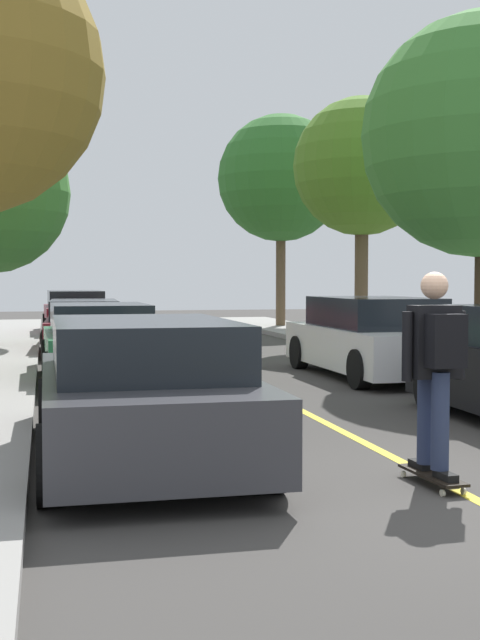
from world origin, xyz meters
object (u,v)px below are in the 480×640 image
street_tree_right_near (362,167)px  skateboarder (436,360)px  skateboard (432,476)px  parked_car_left_near (99,343)px  parked_car_left_farthest (75,314)px  parked_car_left_far (84,326)px  street_tree_right_far (281,179)px  parked_car_left_nearest (142,391)px  parked_car_right_near (373,338)px

street_tree_right_near → skateboarder: size_ratio=3.66×
skateboard → skateboarder: (0.00, -0.03, 0.98)m
parked_car_left_near → parked_car_left_farthest: 11.53m
parked_car_left_far → street_tree_right_near: street_tree_right_near is taller
parked_car_left_near → parked_car_left_farthest: (-0.00, 11.53, 0.05)m
parked_car_left_near → parked_car_left_far: size_ratio=0.92×
street_tree_right_far → skateboarder: (-4.76, -21.48, -4.12)m
parked_car_left_farthest → street_tree_right_near: bearing=-38.9°
street_tree_right_near → parked_car_left_near: bearing=-140.2°
street_tree_right_far → parked_car_left_nearest: bearing=-109.5°
parked_car_left_nearest → street_tree_right_far: street_tree_right_far is taller
parked_car_left_far → parked_car_left_farthest: parked_car_left_farthest is taller
parked_car_left_farthest → skateboarder: 19.71m
parked_car_left_near → street_tree_right_near: street_tree_right_near is taller
parked_car_left_nearest → skateboarder: size_ratio=2.58×
parked_car_left_nearest → parked_car_left_farthest: bearing=90.0°
parked_car_left_near → skateboarder: 8.36m
parked_car_left_nearest → parked_car_right_near: size_ratio=0.96×
parked_car_left_farthest → street_tree_right_far: size_ratio=0.63×
street_tree_right_far → skateboarder: 22.38m
street_tree_right_near → skateboard: bearing=-108.9°
parked_car_left_farthest → skateboarder: skateboarder is taller
parked_car_right_near → street_tree_right_far: bearing=80.9°
parked_car_left_far → parked_car_left_farthest: (-0.00, 5.74, 0.06)m
parked_car_left_near → skateboard: 8.34m
parked_car_left_nearest → parked_car_left_near: (0.00, 6.45, -0.03)m
parked_car_left_far → skateboarder: size_ratio=2.56×
street_tree_right_far → parked_car_right_near: bearing=-99.1°
parked_car_left_near → street_tree_right_far: (7.03, 13.44, 4.54)m
parked_car_left_near → parked_car_left_farthest: size_ratio=0.89×
street_tree_right_near → street_tree_right_far: (0.00, 7.58, 0.59)m
street_tree_right_far → skateboard: street_tree_right_far is taller
parked_car_left_nearest → parked_car_right_near: parked_car_right_near is taller
street_tree_right_far → skateboarder: size_ratio=4.24×
street_tree_right_near → parked_car_left_nearest: bearing=-119.7°
parked_car_left_near → parked_car_right_near: size_ratio=0.88×
street_tree_right_near → skateboard: street_tree_right_near is taller
parked_car_right_near → street_tree_right_far: 14.75m
parked_car_left_farthest → skateboarder: (2.28, -19.57, 0.37)m
parked_car_left_near → skateboarder: skateboarder is taller
parked_car_left_near → street_tree_right_far: street_tree_right_far is taller
street_tree_right_near → skateboard: 15.34m
parked_car_left_near → skateboard: size_ratio=4.74×
parked_car_left_far → street_tree_right_near: size_ratio=0.70×
parked_car_right_near → street_tree_right_far: size_ratio=0.63×
parked_car_left_far → parked_car_left_near: bearing=-90.0°
parked_car_left_nearest → street_tree_right_far: bearing=70.5°
street_tree_right_far → skateboard: (-4.76, -21.44, -5.10)m
parked_car_left_near → street_tree_right_near: 9.97m
parked_car_left_nearest → skateboard: 2.82m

